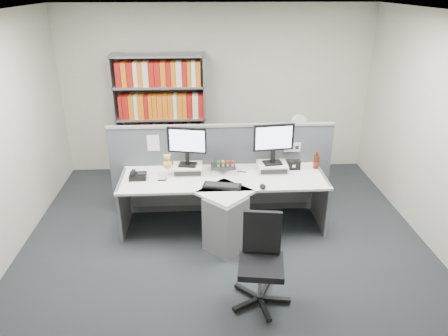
{
  "coord_description": "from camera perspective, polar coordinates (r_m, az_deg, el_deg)",
  "views": [
    {
      "loc": [
        -0.25,
        -3.91,
        2.98
      ],
      "look_at": [
        0.0,
        0.65,
        0.92
      ],
      "focal_mm": 33.23,
      "sensor_mm": 36.0,
      "label": 1
    }
  ],
  "objects": [
    {
      "name": "monitor_right",
      "position": [
        5.3,
        6.85,
        3.76
      ],
      "size": [
        0.52,
        0.19,
        0.53
      ],
      "color": "black",
      "rests_on": "monitor_riser_right"
    },
    {
      "name": "desktop_pc",
      "position": [
        5.37,
        -0.12,
        -0.11
      ],
      "size": [
        0.32,
        0.28,
        0.08
      ],
      "color": "black",
      "rests_on": "desk"
    },
    {
      "name": "partition",
      "position": [
        5.67,
        -0.28,
        -0.02
      ],
      "size": [
        3.0,
        0.08,
        1.27
      ],
      "color": "#50515A",
      "rests_on": "ground"
    },
    {
      "name": "cola_bottle",
      "position": [
        5.59,
        12.58,
        0.83
      ],
      "size": [
        0.08,
        0.08,
        0.25
      ],
      "color": "#3F190A",
      "rests_on": "desk"
    },
    {
      "name": "speaker",
      "position": [
        5.52,
        9.49,
        0.46
      ],
      "size": [
        0.18,
        0.1,
        0.12
      ],
      "primitive_type": "cube",
      "color": "black",
      "rests_on": "desk"
    },
    {
      "name": "room_shell",
      "position": [
        4.09,
        0.5,
        7.4
      ],
      "size": [
        5.04,
        5.54,
        2.72
      ],
      "color": "beige",
      "rests_on": "ground"
    },
    {
      "name": "figurines",
      "position": [
        5.32,
        0.21,
        0.74
      ],
      "size": [
        0.23,
        0.05,
        0.09
      ],
      "color": "beige",
      "rests_on": "desktop_pc"
    },
    {
      "name": "monitor_riser_left",
      "position": [
        5.37,
        -4.99,
        -0.14
      ],
      "size": [
        0.38,
        0.31,
        0.1
      ],
      "color": "beige",
      "rests_on": "desk"
    },
    {
      "name": "desk_phone",
      "position": [
        5.31,
        -11.81,
        -1.07
      ],
      "size": [
        0.22,
        0.2,
        0.09
      ],
      "color": "black",
      "rests_on": "desk"
    },
    {
      "name": "mouse",
      "position": [
        4.98,
        5.36,
        -2.54
      ],
      "size": [
        0.07,
        0.12,
        0.04
      ],
      "primitive_type": "ellipsoid",
      "color": "black",
      "rests_on": "desk"
    },
    {
      "name": "ground",
      "position": [
        4.92,
        0.42,
        -12.98
      ],
      "size": [
        5.5,
        5.5,
        0.0
      ],
      "primitive_type": "plane",
      "color": "#2B2E32",
      "rests_on": "ground"
    },
    {
      "name": "desk_calendar",
      "position": [
        5.2,
        -8.56,
        -1.1
      ],
      "size": [
        0.1,
        0.08,
        0.13
      ],
      "color": "black",
      "rests_on": "desk"
    },
    {
      "name": "desk",
      "position": [
        5.17,
        0.03,
        -4.94
      ],
      "size": [
        2.6,
        1.2,
        0.72
      ],
      "color": "white",
      "rests_on": "ground"
    },
    {
      "name": "monitor_left",
      "position": [
        5.23,
        -5.13,
        3.4
      ],
      "size": [
        0.5,
        0.2,
        0.51
      ],
      "color": "black",
      "rests_on": "monitor_riser_left"
    },
    {
      "name": "plush_toy",
      "position": [
        5.26,
        -7.8,
        0.77
      ],
      "size": [
        0.11,
        0.11,
        0.2
      ],
      "color": "gold",
      "rests_on": "monitor_riser_left"
    },
    {
      "name": "filing_cabinet",
      "position": [
        6.62,
        9.78,
        0.51
      ],
      "size": [
        0.45,
        0.61,
        0.7
      ],
      "color": "gray",
      "rests_on": "ground"
    },
    {
      "name": "keyboard",
      "position": [
        4.99,
        -0.26,
        -2.47
      ],
      "size": [
        0.48,
        0.26,
        0.03
      ],
      "color": "black",
      "rests_on": "desk"
    },
    {
      "name": "monitor_riser_right",
      "position": [
        5.44,
        6.67,
        0.12
      ],
      "size": [
        0.38,
        0.31,
        0.1
      ],
      "color": "beige",
      "rests_on": "desk"
    },
    {
      "name": "desk_fan",
      "position": [
        6.4,
        10.18,
        5.77
      ],
      "size": [
        0.27,
        0.17,
        0.47
      ],
      "color": "white",
      "rests_on": "filing_cabinet"
    },
    {
      "name": "office_chair",
      "position": [
        4.2,
        5.14,
        -12.18
      ],
      "size": [
        0.6,
        0.61,
        0.92
      ],
      "color": "silver",
      "rests_on": "ground"
    },
    {
      "name": "shelving_unit",
      "position": [
        6.69,
        -8.62,
        6.57
      ],
      "size": [
        1.41,
        0.4,
        2.0
      ],
      "color": "gray",
      "rests_on": "ground"
    }
  ]
}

